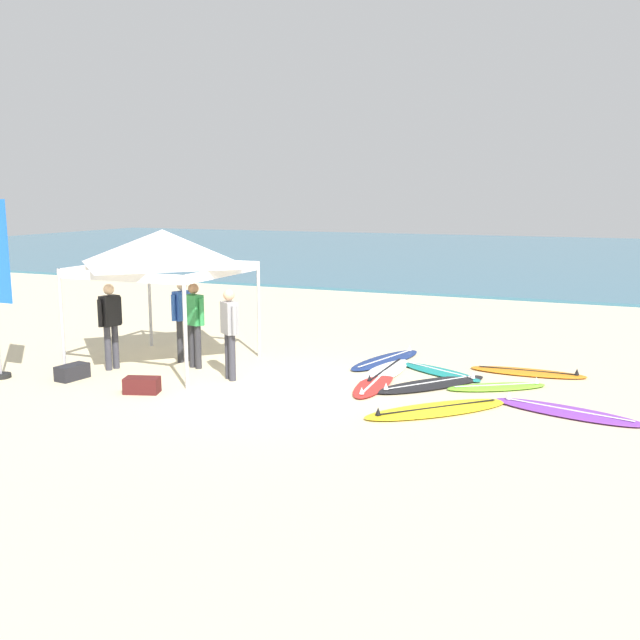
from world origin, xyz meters
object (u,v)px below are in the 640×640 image
(surfboard_yellow, at_px, (437,409))
(surfboard_teal, at_px, (441,372))
(surfboard_white, at_px, (385,371))
(person_blue, at_px, (183,315))
(gear_bag_by_pole, at_px, (142,385))
(gear_bag_near_tent, at_px, (72,372))
(canopy_tent, at_px, (163,248))
(surfboard_navy, at_px, (386,360))
(surfboard_red, at_px, (374,384))
(person_grey, at_px, (230,328))
(person_green, at_px, (194,319))
(surfboard_lime, at_px, (497,387))
(surfboard_purple, at_px, (567,411))
(surfboard_orange, at_px, (528,372))
(surfboard_black, at_px, (431,384))
(person_black, at_px, (110,320))

(surfboard_yellow, bearing_deg, surfboard_teal, 101.64)
(surfboard_teal, bearing_deg, surfboard_white, -159.89)
(person_blue, bearing_deg, gear_bag_by_pole, -74.18)
(person_blue, distance_m, gear_bag_near_tent, 2.48)
(canopy_tent, height_order, surfboard_navy, canopy_tent)
(surfboard_red, bearing_deg, surfboard_teal, 55.27)
(person_grey, bearing_deg, surfboard_teal, 28.96)
(surfboard_teal, relative_size, person_green, 1.14)
(person_blue, relative_size, gear_bag_near_tent, 2.85)
(surfboard_lime, relative_size, gear_bag_by_pole, 3.05)
(surfboard_purple, height_order, person_green, person_green)
(person_blue, relative_size, gear_bag_by_pole, 2.85)
(surfboard_purple, bearing_deg, surfboard_red, 173.10)
(person_green, distance_m, gear_bag_by_pole, 2.11)
(surfboard_purple, xyz_separation_m, surfboard_navy, (-3.72, 2.30, 0.00))
(surfboard_orange, bearing_deg, person_green, -161.67)
(canopy_tent, relative_size, surfboard_teal, 1.50)
(canopy_tent, bearing_deg, person_blue, 67.55)
(person_grey, bearing_deg, surfboard_navy, 48.19)
(surfboard_yellow, bearing_deg, surfboard_black, 107.44)
(canopy_tent, relative_size, person_green, 1.70)
(person_black, height_order, person_green, same)
(surfboard_orange, xyz_separation_m, surfboard_navy, (-2.86, -0.07, -0.00))
(surfboard_red, bearing_deg, surfboard_navy, 101.02)
(surfboard_yellow, relative_size, person_black, 1.36)
(surfboard_white, bearing_deg, surfboard_red, -84.67)
(person_grey, bearing_deg, surfboard_red, 13.54)
(surfboard_yellow, bearing_deg, surfboard_purple, 19.57)
(surfboard_orange, relative_size, gear_bag_near_tent, 3.67)
(person_green, xyz_separation_m, gear_bag_by_pole, (0.13, -1.93, -0.85))
(surfboard_navy, height_order, person_green, person_green)
(surfboard_red, bearing_deg, canopy_tent, -178.63)
(surfboard_lime, xyz_separation_m, person_blue, (-6.36, -0.38, 0.95))
(gear_bag_near_tent, bearing_deg, surfboard_purple, 8.85)
(gear_bag_by_pole, bearing_deg, surfboard_black, 27.78)
(surfboard_navy, distance_m, person_green, 4.02)
(surfboard_orange, xyz_separation_m, surfboard_teal, (-1.57, -0.63, 0.00))
(surfboard_orange, height_order, person_grey, person_grey)
(person_grey, distance_m, gear_bag_by_pole, 1.90)
(person_blue, xyz_separation_m, person_green, (0.52, -0.38, 0.00))
(surfboard_black, bearing_deg, surfboard_white, 150.72)
(surfboard_teal, height_order, person_blue, person_blue)
(surfboard_red, relative_size, surfboard_navy, 0.85)
(surfboard_orange, bearing_deg, person_blue, -165.98)
(surfboard_teal, height_order, gear_bag_by_pole, gear_bag_by_pole)
(surfboard_orange, relative_size, surfboard_navy, 0.91)
(surfboard_navy, xyz_separation_m, person_blue, (-3.88, -1.61, 0.95))
(surfboard_teal, relative_size, surfboard_purple, 0.79)
(canopy_tent, distance_m, surfboard_navy, 5.08)
(surfboard_white, relative_size, person_green, 1.34)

